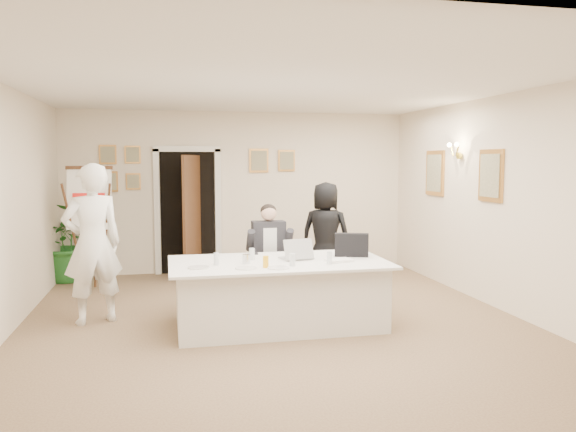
# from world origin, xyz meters

# --- Properties ---
(floor) EXTENTS (7.00, 7.00, 0.00)m
(floor) POSITION_xyz_m (0.00, 0.00, 0.00)
(floor) COLOR brown
(floor) RESTS_ON ground
(ceiling) EXTENTS (6.00, 7.00, 0.02)m
(ceiling) POSITION_xyz_m (0.00, 0.00, 2.80)
(ceiling) COLOR white
(ceiling) RESTS_ON wall_back
(wall_back) EXTENTS (6.00, 0.10, 2.80)m
(wall_back) POSITION_xyz_m (0.00, 3.50, 1.40)
(wall_back) COLOR beige
(wall_back) RESTS_ON floor
(wall_front) EXTENTS (6.00, 0.10, 2.80)m
(wall_front) POSITION_xyz_m (0.00, -3.50, 1.40)
(wall_front) COLOR beige
(wall_front) RESTS_ON floor
(wall_right) EXTENTS (0.10, 7.00, 2.80)m
(wall_right) POSITION_xyz_m (3.00, 0.00, 1.40)
(wall_right) COLOR beige
(wall_right) RESTS_ON floor
(doorway) EXTENTS (1.14, 0.86, 2.20)m
(doorway) POSITION_xyz_m (-0.88, 3.32, 1.04)
(doorway) COLOR black
(doorway) RESTS_ON floor
(pictures_back_wall) EXTENTS (3.40, 0.06, 0.80)m
(pictures_back_wall) POSITION_xyz_m (-0.80, 3.47, 1.85)
(pictures_back_wall) COLOR #CA8F45
(pictures_back_wall) RESTS_ON wall_back
(pictures_right_wall) EXTENTS (0.06, 2.20, 0.80)m
(pictures_right_wall) POSITION_xyz_m (2.97, 1.20, 1.75)
(pictures_right_wall) COLOR #CA8F45
(pictures_right_wall) RESTS_ON wall_right
(wall_sconce) EXTENTS (0.20, 0.30, 0.24)m
(wall_sconce) POSITION_xyz_m (2.90, 1.20, 2.10)
(wall_sconce) COLOR gold
(wall_sconce) RESTS_ON wall_right
(conference_table) EXTENTS (2.53, 1.36, 0.78)m
(conference_table) POSITION_xyz_m (0.02, 0.02, 0.39)
(conference_table) COLOR silver
(conference_table) RESTS_ON floor
(seated_man) EXTENTS (0.66, 0.69, 1.39)m
(seated_man) POSITION_xyz_m (0.07, 0.94, 0.70)
(seated_man) COLOR black
(seated_man) RESTS_ON floor
(flip_chart) EXTENTS (0.65, 0.43, 1.83)m
(flip_chart) POSITION_xyz_m (-2.36, 2.43, 0.85)
(flip_chart) COLOR #3E2613
(flip_chart) RESTS_ON floor
(standing_man) EXTENTS (0.82, 0.68, 1.92)m
(standing_man) POSITION_xyz_m (-2.13, 0.62, 0.96)
(standing_man) COLOR white
(standing_man) RESTS_ON floor
(standing_woman) EXTENTS (0.94, 0.85, 1.62)m
(standing_woman) POSITION_xyz_m (1.16, 2.00, 0.81)
(standing_woman) COLOR black
(standing_woman) RESTS_ON floor
(potted_palm) EXTENTS (1.17, 1.02, 1.28)m
(potted_palm) POSITION_xyz_m (-2.80, 3.20, 0.64)
(potted_palm) COLOR #216525
(potted_palm) RESTS_ON floor
(laptop) EXTENTS (0.44, 0.45, 0.28)m
(laptop) POSITION_xyz_m (0.25, 0.12, 0.91)
(laptop) COLOR #B7BABC
(laptop) RESTS_ON conference_table
(laptop_bag) EXTENTS (0.42, 0.24, 0.29)m
(laptop_bag) POSITION_xyz_m (0.95, 0.14, 0.92)
(laptop_bag) COLOR black
(laptop_bag) RESTS_ON conference_table
(paper_stack) EXTENTS (0.32, 0.26, 0.03)m
(paper_stack) POSITION_xyz_m (0.70, -0.16, 0.79)
(paper_stack) COLOR white
(paper_stack) RESTS_ON conference_table
(plate_left) EXTENTS (0.24, 0.24, 0.01)m
(plate_left) POSITION_xyz_m (-0.93, -0.22, 0.78)
(plate_left) COLOR white
(plate_left) RESTS_ON conference_table
(plate_mid) EXTENTS (0.26, 0.26, 0.01)m
(plate_mid) POSITION_xyz_m (-0.43, -0.37, 0.78)
(plate_mid) COLOR white
(plate_mid) RESTS_ON conference_table
(plate_near) EXTENTS (0.25, 0.25, 0.01)m
(plate_near) POSITION_xyz_m (-0.08, -0.43, 0.78)
(plate_near) COLOR white
(plate_near) RESTS_ON conference_table
(glass_a) EXTENTS (0.07, 0.07, 0.14)m
(glass_a) POSITION_xyz_m (-0.72, -0.08, 0.84)
(glass_a) COLOR silver
(glass_a) RESTS_ON conference_table
(glass_b) EXTENTS (0.08, 0.08, 0.14)m
(glass_b) POSITION_xyz_m (0.11, -0.32, 0.84)
(glass_b) COLOR silver
(glass_b) RESTS_ON conference_table
(glass_c) EXTENTS (0.07, 0.07, 0.14)m
(glass_c) POSITION_xyz_m (0.55, -0.29, 0.84)
(glass_c) COLOR silver
(glass_c) RESTS_ON conference_table
(glass_d) EXTENTS (0.07, 0.07, 0.14)m
(glass_d) POSITION_xyz_m (-0.28, 0.17, 0.84)
(glass_d) COLOR silver
(glass_d) RESTS_ON conference_table
(oj_glass) EXTENTS (0.07, 0.07, 0.13)m
(oj_glass) POSITION_xyz_m (-0.20, -0.35, 0.84)
(oj_glass) COLOR yellow
(oj_glass) RESTS_ON conference_table
(steel_jug) EXTENTS (0.11, 0.11, 0.11)m
(steel_jug) POSITION_xyz_m (-0.38, -0.07, 0.83)
(steel_jug) COLOR silver
(steel_jug) RESTS_ON conference_table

